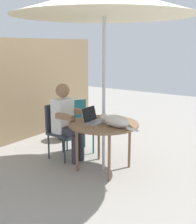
{
  "coord_description": "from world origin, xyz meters",
  "views": [
    {
      "loc": [
        -3.37,
        -2.26,
        1.81
      ],
      "look_at": [
        0.0,
        0.1,
        0.86
      ],
      "focal_mm": 46.89,
      "sensor_mm": 36.0,
      "label": 1
    }
  ],
  "objects": [
    {
      "name": "patio_umbrella",
      "position": [
        0.0,
        0.0,
        2.36
      ],
      "size": [
        2.47,
        2.47,
        2.55
      ],
      "color": "#B7B7BC",
      "rests_on": "ground"
    },
    {
      "name": "person_seated",
      "position": [
        -0.0,
        0.71,
        0.69
      ],
      "size": [
        0.48,
        0.48,
        1.22
      ],
      "color": "white",
      "rests_on": "ground"
    },
    {
      "name": "chair_empty",
      "position": [
        0.4,
        0.81,
        0.52
      ],
      "size": [
        0.54,
        0.54,
        0.88
      ],
      "color": "#1E606B",
      "rests_on": "ground"
    },
    {
      "name": "chair_occupied",
      "position": [
        0.0,
        0.87,
        0.52
      ],
      "size": [
        0.4,
        0.4,
        0.88
      ],
      "color": "#33383F",
      "rests_on": "ground"
    },
    {
      "name": "fence_back",
      "position": [
        0.0,
        2.09,
        0.97
      ],
      "size": [
        4.72,
        0.08,
        1.93
      ],
      "primitive_type": "cube",
      "color": "#937756",
      "rests_on": "ground"
    },
    {
      "name": "ground_plane",
      "position": [
        0.0,
        0.0,
        0.0
      ],
      "size": [
        14.0,
        14.0,
        0.0
      ],
      "primitive_type": "plane",
      "color": "gray"
    },
    {
      "name": "cat",
      "position": [
        -0.07,
        -0.24,
        0.79
      ],
      "size": [
        0.22,
        0.65,
        0.17
      ],
      "color": "silver",
      "rests_on": "patio_table"
    },
    {
      "name": "laptop",
      "position": [
        -0.05,
        0.16,
        0.77
      ],
      "size": [
        0.31,
        0.26,
        0.21
      ],
      "color": "gray",
      "rests_on": "patio_table"
    },
    {
      "name": "potted_plant_near_fence",
      "position": [
        0.77,
        1.41,
        0.34
      ],
      "size": [
        0.41,
        0.41,
        0.62
      ],
      "color": "#33383D",
      "rests_on": "ground"
    },
    {
      "name": "patio_table",
      "position": [
        0.0,
        0.0,
        0.65
      ],
      "size": [
        1.01,
        1.01,
        0.71
      ],
      "color": "brown",
      "rests_on": "ground"
    }
  ]
}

